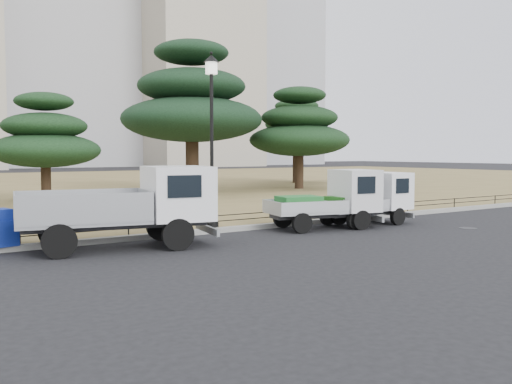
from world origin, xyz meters
TOP-DOWN VIEW (x-y plane):
  - ground at (0.00, 0.00)m, footprint 220.00×220.00m
  - lawn at (0.00, 30.60)m, footprint 120.00×56.00m
  - curb at (0.00, 2.60)m, footprint 120.00×0.25m
  - truck_large at (-4.50, 1.41)m, footprint 5.28×2.84m
  - truck_kei_front at (2.65, 1.39)m, footprint 3.97×2.28m
  - truck_kei_rear at (4.48, 1.41)m, footprint 3.51×1.54m
  - street_lamp at (-1.10, 2.90)m, footprint 0.49×0.49m
  - pipe_fence at (0.00, 2.75)m, footprint 38.00×0.04m
  - manhole at (6.50, -1.20)m, footprint 0.60×0.60m
  - pine_center_left at (-3.33, 15.05)m, footprint 5.17×5.17m
  - pine_center_right at (6.27, 18.44)m, footprint 8.70×8.70m
  - pine_east_near at (13.47, 16.92)m, footprint 6.68×6.68m
  - pine_east_far at (17.76, 22.72)m, footprint 6.58×6.58m
  - tower_east at (40.00, 82.00)m, footprint 20.00×18.00m
  - radio_tower at (72.00, 85.00)m, footprint 1.80×1.80m

SIDE VIEW (x-z plane):
  - ground at x=0.00m, z-range 0.00..0.00m
  - manhole at x=6.50m, z-range 0.00..0.01m
  - lawn at x=0.00m, z-range 0.00..0.15m
  - curb at x=0.00m, z-range 0.00..0.16m
  - pipe_fence at x=0.00m, z-range 0.24..0.64m
  - truck_kei_rear at x=4.48m, z-range 0.00..1.84m
  - truck_kei_front at x=2.65m, z-range -0.01..1.97m
  - truck_large at x=-4.50m, z-range 0.12..2.30m
  - pine_center_left at x=-3.33m, z-range 0.56..5.81m
  - street_lamp at x=-1.10m, z-range 1.12..6.63m
  - pine_east_far at x=17.76m, z-range 0.66..7.27m
  - pine_east_near at x=13.47m, z-range 0.67..7.42m
  - pine_center_right at x=6.27m, z-range 0.88..10.12m
  - tower_east at x=40.00m, z-range 0.00..48.00m
  - radio_tower at x=72.00m, z-range -1.46..61.54m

